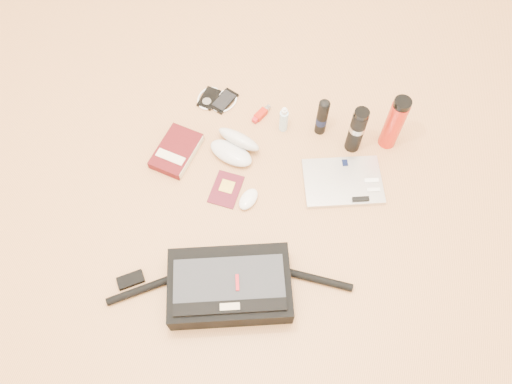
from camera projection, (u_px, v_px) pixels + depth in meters
ground at (261, 215)px, 1.84m from camera, size 4.00×4.00×0.00m
messenger_bag at (229, 286)px, 1.66m from camera, size 0.80×0.37×0.12m
laptop at (343, 182)px, 1.89m from camera, size 0.34×0.29×0.03m
book at (177, 151)px, 1.95m from camera, size 0.17×0.23×0.04m
passport at (226, 189)px, 1.89m from camera, size 0.11×0.15×0.01m
mouse at (248, 199)px, 1.85m from camera, size 0.08×0.11×0.03m
sunglasses_case at (235, 146)px, 1.93m from camera, size 0.22×0.20×0.10m
ipod at (209, 98)px, 2.08m from camera, size 0.11×0.12×0.01m
phone at (224, 101)px, 2.07m from camera, size 0.12×0.14×0.01m
inhaler at (261, 114)px, 2.03m from camera, size 0.06×0.10×0.03m
spray_bottle at (284, 120)px, 1.97m from camera, size 0.04×0.04×0.13m
aerosol_can at (322, 117)px, 1.93m from camera, size 0.05×0.05×0.19m
thermos_black at (357, 130)px, 1.88m from camera, size 0.07×0.07×0.23m
thermos_red at (394, 123)px, 1.87m from camera, size 0.09×0.09×0.26m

